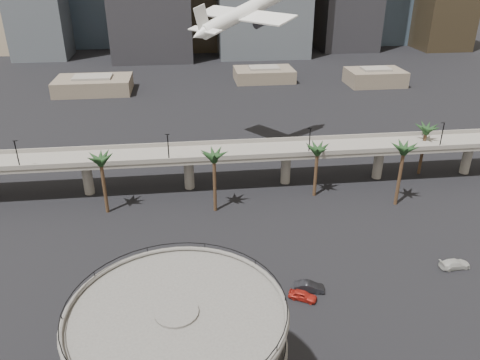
{
  "coord_description": "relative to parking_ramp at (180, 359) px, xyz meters",
  "views": [
    {
      "loc": [
        -11.1,
        -40.05,
        47.95
      ],
      "look_at": [
        -2.81,
        28.0,
        14.52
      ],
      "focal_mm": 35.0,
      "sensor_mm": 36.0,
      "label": 1
    }
  ],
  "objects": [
    {
      "name": "car_c",
      "position": [
        45.64,
        23.59,
        -9.08
      ],
      "size": [
        5.38,
        2.49,
        1.52
      ],
      "primitive_type": "imported",
      "rotation": [
        0.0,
        0.0,
        1.64
      ],
      "color": "beige",
      "rests_on": "ground"
    },
    {
      "name": "palm_trees",
      "position": [
        24.58,
        51.18,
        1.46
      ],
      "size": [
        76.4,
        18.4,
        14.0
      ],
      "color": "#462D1E",
      "rests_on": "ground"
    },
    {
      "name": "car_b",
      "position": [
        19.73,
        20.69,
        -9.04
      ],
      "size": [
        5.07,
        2.75,
        1.58
      ],
      "primitive_type": "imported",
      "rotation": [
        0.0,
        0.0,
        1.34
      ],
      "color": "black",
      "rests_on": "ground"
    },
    {
      "name": "car_a",
      "position": [
        18.26,
        18.85,
        -9.09
      ],
      "size": [
        4.66,
        3.61,
        1.48
      ],
      "primitive_type": "imported",
      "rotation": [
        0.0,
        0.0,
        1.08
      ],
      "color": "#AF2219",
      "rests_on": "ground"
    },
    {
      "name": "overpass",
      "position": [
        13.0,
        59.0,
        -2.5
      ],
      "size": [
        130.0,
        9.3,
        14.7
      ],
      "color": "gray",
      "rests_on": "ground"
    },
    {
      "name": "parking_ramp",
      "position": [
        0.0,
        0.0,
        0.0
      ],
      "size": [
        22.2,
        22.2,
        17.35
      ],
      "color": "#514F4C",
      "rests_on": "ground"
    },
    {
      "name": "low_buildings",
      "position": [
        19.89,
        146.3,
        -6.97
      ],
      "size": [
        135.0,
        27.5,
        6.8
      ],
      "color": "brown",
      "rests_on": "ground"
    },
    {
      "name": "airborne_jet",
      "position": [
        16.72,
        75.36,
        25.92
      ],
      "size": [
        27.47,
        25.94,
        11.52
      ],
      "rotation": [
        0.0,
        -0.27,
        0.62
      ],
      "color": "silver",
      "rests_on": "ground"
    }
  ]
}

